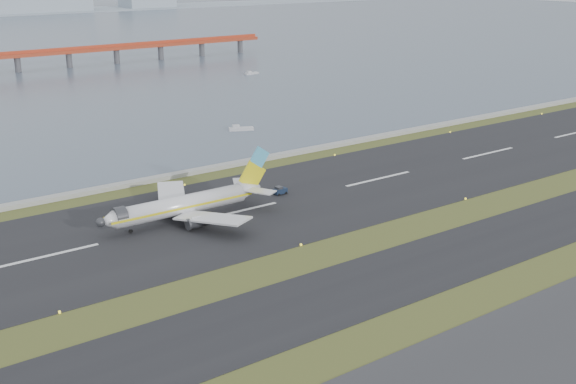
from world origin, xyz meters
The scene contains 9 objects.
ground centered at (0.00, 0.00, 0.00)m, with size 1000.00×1000.00×0.00m, color #364C1B.
taxiway_strip centered at (0.00, -12.00, 0.05)m, with size 1000.00×18.00×0.10m, color black.
runway_strip centered at (0.00, 30.00, 0.05)m, with size 1000.00×45.00×0.10m, color black.
seawall centered at (0.00, 60.00, 0.50)m, with size 1000.00×2.50×1.00m, color gray.
red_pier centered at (20.00, 250.00, 7.28)m, with size 260.00×5.00×10.20m.
airliner centered at (-10.22, 31.73, 3.46)m, with size 38.52×32.89×12.80m.
pushback_tug centered at (14.20, 34.29, 0.94)m, with size 3.17×2.04×1.94m.
workboat_near centered at (40.40, 92.22, 0.57)m, with size 7.76×5.25×1.81m.
workboat_far centered at (102.98, 182.14, 0.52)m, with size 6.86×2.40×1.65m.
Camera 1 is at (-73.93, -90.59, 50.71)m, focal length 45.00 mm.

